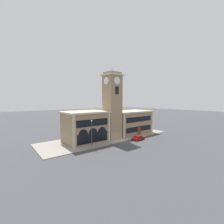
% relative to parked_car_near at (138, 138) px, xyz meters
% --- Properties ---
extents(ground_plane, '(300.00, 300.00, 0.00)m').
position_rel_parked_car_near_xyz_m(ground_plane, '(-4.93, 1.39, -0.68)').
color(ground_plane, '#424247').
extents(sidewalk_kerb, '(41.65, 12.77, 0.15)m').
position_rel_parked_car_near_xyz_m(sidewalk_kerb, '(-4.93, 7.77, -0.60)').
color(sidewalk_kerb, gray).
rests_on(sidewalk_kerb, ground_plane).
extents(clock_tower, '(5.05, 5.05, 20.99)m').
position_rel_parked_car_near_xyz_m(clock_tower, '(-4.93, 6.05, 9.26)').
color(clock_tower, '#937A5B').
rests_on(clock_tower, ground_plane).
extents(town_hall_left_wing, '(11.87, 8.98, 8.58)m').
position_rel_parked_car_near_xyz_m(town_hall_left_wing, '(-12.99, 7.98, 3.64)').
color(town_hall_left_wing, '#937A5B').
rests_on(town_hall_left_wing, ground_plane).
extents(town_hall_right_wing, '(15.05, 8.98, 7.90)m').
position_rel_parked_car_near_xyz_m(town_hall_right_wing, '(4.72, 7.99, 3.30)').
color(town_hall_right_wing, '#937A5B').
rests_on(town_hall_right_wing, ground_plane).
extents(parked_car_near, '(4.14, 1.90, 1.30)m').
position_rel_parked_car_near_xyz_m(parked_car_near, '(0.00, 0.00, 0.00)').
color(parked_car_near, maroon).
rests_on(parked_car_near, ground_plane).
extents(street_lamp, '(0.36, 0.36, 6.68)m').
position_rel_parked_car_near_xyz_m(street_lamp, '(-14.44, 2.05, 3.76)').
color(street_lamp, '#4C4C51').
rests_on(street_lamp, sidewalk_kerb).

